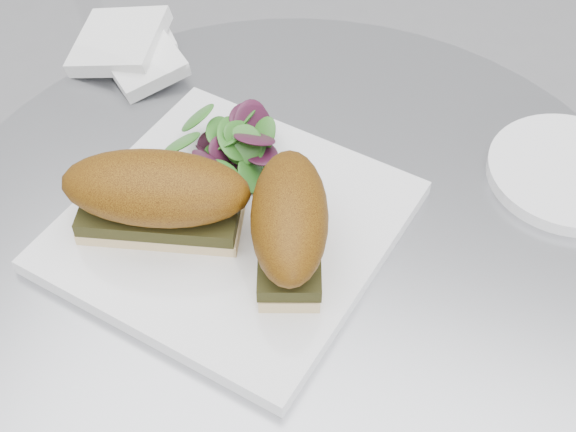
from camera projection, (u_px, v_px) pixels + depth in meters
name	position (u px, v px, depth m)	size (l,w,h in m)	color
table	(294.00, 375.00, 0.92)	(0.70, 0.70, 0.73)	#A2A4A9
plate	(231.00, 226.00, 0.74)	(0.28, 0.28, 0.02)	white
sandwich_left	(157.00, 195.00, 0.70)	(0.18, 0.11, 0.08)	beige
sandwich_right	(289.00, 223.00, 0.68)	(0.11, 0.16, 0.08)	beige
salad	(230.00, 144.00, 0.77)	(0.10, 0.10, 0.05)	#367F29
napkin	(133.00, 61.00, 0.90)	(0.13, 0.13, 0.02)	white
saucer	(568.00, 172.00, 0.79)	(0.16, 0.16, 0.01)	white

